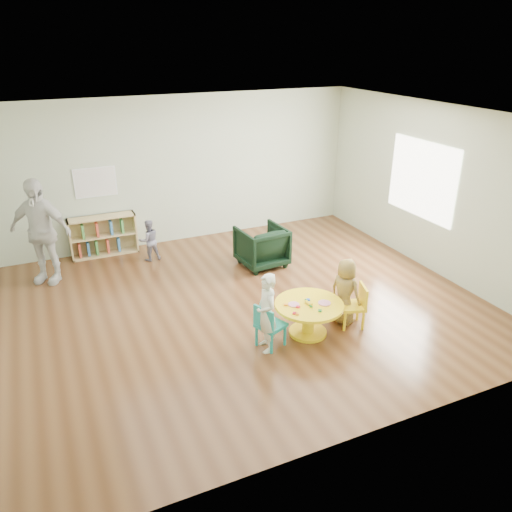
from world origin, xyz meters
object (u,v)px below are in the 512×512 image
Objects in this scene: kid_chair_left at (269,325)px; adult_caretaker at (40,231)px; bookshelf at (103,236)px; child_right at (345,292)px; activity_table at (309,313)px; armchair at (262,246)px; kid_chair_right at (356,304)px; child_left at (266,313)px; toddler at (149,240)px.

kid_chair_left is 4.16m from adult_caretaker.
kid_chair_left is 0.51× the size of bookshelf.
kid_chair_left is 1.26m from child_right.
adult_caretaker is at bearing 134.63° from activity_table.
bookshelf is (-1.49, 4.02, 0.04)m from kid_chair_left.
child_right is at bearing 91.36° from armchair.
child_left is (-1.39, -0.02, 0.21)m from kid_chair_right.
child_left reaches higher than armchair.
adult_caretaker is at bearing -138.74° from child_left.
kid_chair_right is 2.40m from armchair.
bookshelf is 0.96m from toddler.
child_left reaches higher than kid_chair_right.
adult_caretaker reaches higher than kid_chair_right.
activity_table is 0.72m from child_left.
child_right reaches higher than activity_table.
adult_caretaker reaches higher than child_left.
child_right is 0.55× the size of adult_caretaker.
child_right is at bearing 6.04° from activity_table.
activity_table is at bearing 76.02° from armchair.
child_right is at bearing 101.42° from child_left.
child_right is (2.74, -3.89, 0.12)m from bookshelf.
kid_chair_left is 0.21m from child_left.
activity_table is 4.49m from bookshelf.
adult_caretaker reaches higher than toddler.
armchair is at bearing 144.92° from toddler.
toddler is at bearing -35.35° from armchair.
child_left is 3.51m from toddler.
bookshelf is 1.52× the size of armchair.
armchair is 0.73× the size of child_left.
kid_chair_right is at bearing 67.06° from kid_chair_left.
adult_caretaker is (-3.77, 3.13, 0.39)m from child_right.
activity_table is 0.64m from child_right.
adult_caretaker is (-1.03, -0.76, 0.51)m from bookshelf.
armchair is at bearing 160.88° from child_left.
toddler reaches higher than activity_table.
kid_chair_left is 2.57m from armchair.
child_left is (1.45, -4.05, 0.17)m from bookshelf.
toddler is 0.44× the size of adult_caretaker.
adult_caretaker is at bearing 28.79° from child_right.
bookshelf is at bearing 13.71° from child_right.
kid_chair_left is 1.00× the size of kid_chair_right.
activity_table is 0.71m from kid_chair_right.
toddler is at bearing 112.84° from activity_table.
adult_caretaker reaches higher than bookshelf.
kid_chair_right reaches higher than activity_table.
activity_table is 4.53m from adult_caretaker.
child_right reaches higher than toddler.
child_left is 1.40× the size of toddler.
armchair is 0.81× the size of child_right.
kid_chair_left is at bearing 74.53° from child_right.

